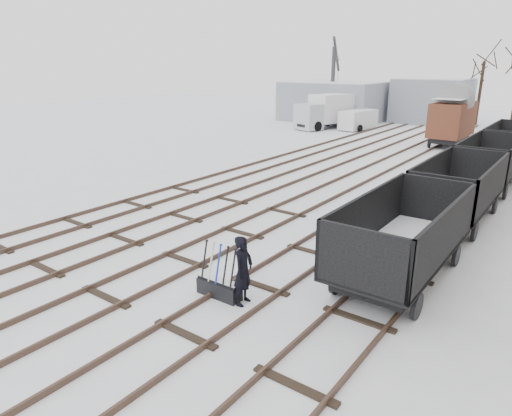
{
  "coord_description": "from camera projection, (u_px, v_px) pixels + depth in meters",
  "views": [
    {
      "loc": [
        9.78,
        -9.46,
        6.1
      ],
      "look_at": [
        0.79,
        2.81,
        1.2
      ],
      "focal_mm": 32.0,
      "sensor_mm": 36.0,
      "label": 1
    }
  ],
  "objects": [
    {
      "name": "tree_far_left",
      "position": [
        480.0,
        94.0,
        44.87
      ],
      "size": [
        0.3,
        0.3,
        6.12
      ],
      "primitive_type": "cylinder",
      "color": "black",
      "rests_on": "ground"
    },
    {
      "name": "freight_wagon_b",
      "position": [
        458.0,
        198.0,
        18.06
      ],
      "size": [
        2.4,
        6.0,
        2.45
      ],
      "color": "black",
      "rests_on": "ground"
    },
    {
      "name": "tracks",
      "position": [
        361.0,
        176.0,
        25.11
      ],
      "size": [
        13.9,
        52.0,
        0.16
      ],
      "color": "black",
      "rests_on": "ground"
    },
    {
      "name": "crane",
      "position": [
        333.0,
        100.0,
        48.22
      ],
      "size": [
        2.16,
        5.09,
        8.54
      ],
      "rotation": [
        0.0,
        0.0,
        0.33
      ],
      "color": "#323137",
      "rests_on": "ground"
    },
    {
      "name": "box_van_wagon",
      "position": [
        452.0,
        118.0,
        33.72
      ],
      "size": [
        2.6,
        4.76,
        3.59
      ],
      "rotation": [
        0.0,
        0.0,
        -0.03
      ],
      "color": "black",
      "rests_on": "ground"
    },
    {
      "name": "freight_wagon_a",
      "position": [
        402.0,
        249.0,
        13.14
      ],
      "size": [
        2.4,
        6.0,
        2.45
      ],
      "color": "black",
      "rests_on": "ground"
    },
    {
      "name": "panel_van",
      "position": [
        358.0,
        120.0,
        42.45
      ],
      "size": [
        2.38,
        4.29,
        1.79
      ],
      "rotation": [
        0.0,
        0.0,
        -0.16
      ],
      "color": "silver",
      "rests_on": "ground"
    },
    {
      "name": "ground",
      "position": [
        185.0,
        261.0,
        14.64
      ],
      "size": [
        120.0,
        120.0,
        0.0
      ],
      "primitive_type": "plane",
      "color": "white",
      "rests_on": "ground"
    },
    {
      "name": "ground_frame",
      "position": [
        219.0,
        287.0,
        12.33
      ],
      "size": [
        1.3,
        0.42,
        1.49
      ],
      "rotation": [
        0.0,
        0.0,
        0.0
      ],
      "color": "black",
      "rests_on": "ground"
    },
    {
      "name": "shed_right",
      "position": [
        432.0,
        101.0,
        46.9
      ],
      "size": [
        7.0,
        6.0,
        4.5
      ],
      "color": "#8B919D",
      "rests_on": "ground"
    },
    {
      "name": "worker",
      "position": [
        243.0,
        271.0,
        11.78
      ],
      "size": [
        0.55,
        0.75,
        1.89
      ],
      "primitive_type": "imported",
      "rotation": [
        0.0,
        0.0,
        1.71
      ],
      "color": "black",
      "rests_on": "ground"
    },
    {
      "name": "freight_wagon_c",
      "position": [
        489.0,
        169.0,
        22.97
      ],
      "size": [
        2.4,
        6.0,
        2.45
      ],
      "color": "black",
      "rests_on": "ground"
    },
    {
      "name": "lorry",
      "position": [
        328.0,
        111.0,
        43.25
      ],
      "size": [
        3.59,
        7.25,
        3.15
      ],
      "rotation": [
        0.0,
        0.0,
        -0.3
      ],
      "color": "black",
      "rests_on": "ground"
    },
    {
      "name": "shed_left",
      "position": [
        335.0,
        101.0,
        48.96
      ],
      "size": [
        10.0,
        8.0,
        4.1
      ],
      "color": "#8B919D",
      "rests_on": "ground"
    },
    {
      "name": "freight_wagon_d",
      "position": [
        510.0,
        150.0,
        27.88
      ],
      "size": [
        2.4,
        6.0,
        2.45
      ],
      "color": "black",
      "rests_on": "ground"
    }
  ]
}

